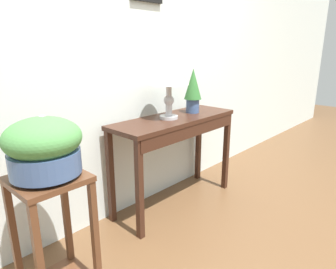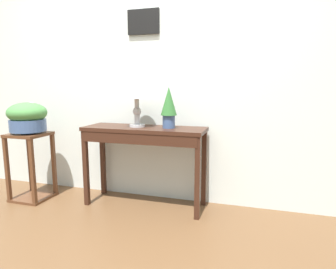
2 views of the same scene
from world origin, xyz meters
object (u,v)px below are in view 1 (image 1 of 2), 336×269
console_table (177,131)px  table_lamp (169,75)px  pedestal_stand_left (55,235)px  planter_bowl_wide (44,146)px  potted_plant_on_console (193,89)px

console_table → table_lamp: table_lamp is taller
console_table → table_lamp: bearing=162.6°
table_lamp → pedestal_stand_left: (-1.13, -0.19, -0.79)m
table_lamp → planter_bowl_wide: table_lamp is taller
planter_bowl_wide → pedestal_stand_left: bearing=-155.2°
potted_plant_on_console → planter_bowl_wide: size_ratio=1.00×
pedestal_stand_left → planter_bowl_wide: (0.00, 0.00, 0.52)m
console_table → planter_bowl_wide: (-1.21, -0.16, 0.20)m
pedestal_stand_left → planter_bowl_wide: 0.52m
console_table → table_lamp: size_ratio=2.52×
table_lamp → potted_plant_on_console: (0.32, 0.01, -0.14)m
pedestal_stand_left → planter_bowl_wide: size_ratio=1.84×
potted_plant_on_console → table_lamp: bearing=-178.7°
table_lamp → planter_bowl_wide: size_ratio=1.23×
table_lamp → potted_plant_on_console: 0.35m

